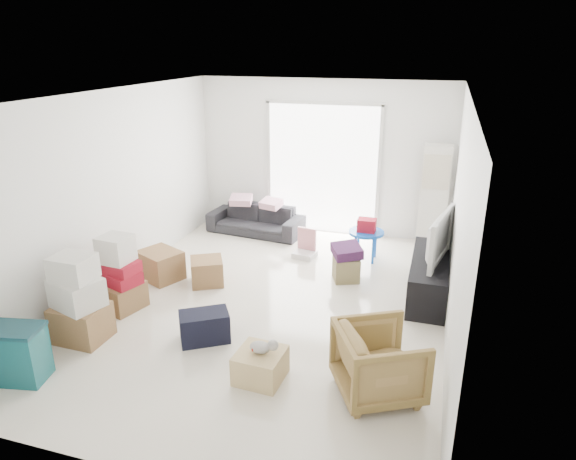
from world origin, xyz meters
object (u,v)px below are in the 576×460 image
(kids_table, at_px, (366,231))
(storage_bins, at_px, (19,354))
(wood_crate, at_px, (260,365))
(ac_tower, at_px, (434,198))
(television, at_px, (431,254))
(sofa, at_px, (256,215))
(armchair, at_px, (379,359))
(tv_console, at_px, (429,277))
(ottoman, at_px, (346,269))

(kids_table, bearing_deg, storage_bins, -125.02)
(storage_bins, bearing_deg, wood_crate, 17.18)
(ac_tower, height_order, kids_table, ac_tower)
(kids_table, bearing_deg, television, -43.96)
(television, relative_size, storage_bins, 1.87)
(ac_tower, relative_size, television, 1.55)
(sofa, xyz_separation_m, armchair, (2.73, -3.92, 0.06))
(tv_console, height_order, television, television)
(television, relative_size, armchair, 1.43)
(ottoman, bearing_deg, wood_crate, -98.79)
(armchair, xyz_separation_m, wood_crate, (-1.18, -0.11, -0.24))
(kids_table, relative_size, wood_crate, 1.45)
(armchair, bearing_deg, storage_bins, 75.33)
(sofa, relative_size, armchair, 2.17)
(ottoman, xyz_separation_m, wood_crate, (-0.40, -2.57, -0.02))
(ac_tower, bearing_deg, tv_console, -88.37)
(ac_tower, xyz_separation_m, storage_bins, (-3.85, -4.91, -0.57))
(ottoman, relative_size, wood_crate, 0.76)
(wood_crate, bearing_deg, tv_console, 57.23)
(ac_tower, bearing_deg, ottoman, -124.60)
(ottoman, height_order, kids_table, kids_table)
(kids_table, bearing_deg, tv_console, -43.96)
(ac_tower, height_order, storage_bins, ac_tower)
(ottoman, bearing_deg, ac_tower, 55.40)
(television, xyz_separation_m, storage_bins, (-3.90, -3.15, -0.31))
(television, distance_m, kids_table, 1.41)
(sofa, relative_size, storage_bins, 2.83)
(television, xyz_separation_m, ottoman, (-1.16, 0.14, -0.43))
(tv_console, distance_m, ottoman, 1.18)
(television, relative_size, wood_crate, 2.41)
(television, bearing_deg, wood_crate, 159.01)
(armchair, relative_size, ottoman, 2.23)
(storage_bins, bearing_deg, tv_console, 38.91)
(kids_table, bearing_deg, wood_crate, -99.18)
(armchair, distance_m, wood_crate, 1.21)
(storage_bins, relative_size, ottoman, 1.70)
(storage_bins, distance_m, wood_crate, 2.45)
(storage_bins, xyz_separation_m, ottoman, (2.74, 3.29, -0.13))
(ottoman, distance_m, kids_table, 0.90)
(tv_console, bearing_deg, ottoman, 172.90)
(armchair, relative_size, wood_crate, 1.69)
(kids_table, bearing_deg, ottoman, -100.37)
(sofa, height_order, storage_bins, sofa)
(tv_console, distance_m, wood_crate, 2.89)
(sofa, xyz_separation_m, ottoman, (1.94, -1.46, -0.16))
(television, height_order, kids_table, television)
(ac_tower, xyz_separation_m, wood_crate, (-1.51, -4.18, -0.72))
(wood_crate, bearing_deg, ac_tower, 70.15)
(tv_console, height_order, kids_table, kids_table)
(ac_tower, relative_size, ottoman, 4.94)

